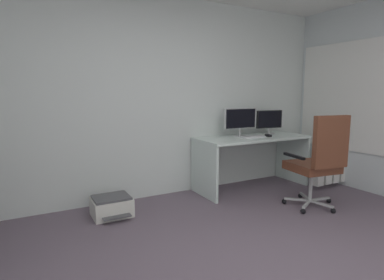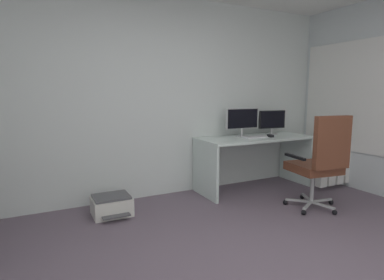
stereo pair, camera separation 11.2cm
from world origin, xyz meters
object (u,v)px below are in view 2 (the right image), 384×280
object	(u,v)px
keyboard	(255,137)
computer_mouse	(270,136)
desk	(254,150)
office_chair	(320,160)
radiator	(342,166)
printer	(112,205)
monitor_main	(242,120)
monitor_secondary	(272,121)

from	to	relation	value
keyboard	computer_mouse	xyz separation A→B (m)	(0.24, -0.03, 0.01)
computer_mouse	keyboard	bearing A→B (deg)	-173.50
desk	office_chair	world-z (taller)	office_chair
desk	radiator	xyz separation A→B (m)	(1.21, -0.52, -0.25)
office_chair	printer	distance (m)	2.44
desk	keyboard	xyz separation A→B (m)	(-0.06, -0.10, 0.20)
keyboard	radiator	distance (m)	1.42
desk	keyboard	bearing A→B (deg)	-123.38
computer_mouse	printer	distance (m)	2.33
keyboard	office_chair	distance (m)	0.98
monitor_main	keyboard	size ratio (longest dim) A/B	1.57
desk	monitor_secondary	bearing A→B (deg)	14.38
radiator	monitor_main	bearing A→B (deg)	155.35
printer	radiator	xyz separation A→B (m)	(3.27, -0.44, 0.21)
monitor_main	keyboard	bearing A→B (deg)	-68.06
monitor_main	keyboard	distance (m)	0.32
monitor_main	printer	xyz separation A→B (m)	(-1.91, -0.18, -0.89)
desk	computer_mouse	bearing A→B (deg)	-35.69
monitor_secondary	computer_mouse	xyz separation A→B (m)	(-0.22, -0.23, -0.19)
keyboard	office_chair	size ratio (longest dim) A/B	0.30
desk	radiator	world-z (taller)	desk
computer_mouse	desk	bearing A→B (deg)	157.83
computer_mouse	monitor_main	bearing A→B (deg)	158.10
computer_mouse	radiator	size ratio (longest dim) A/B	0.10
monitor_main	computer_mouse	distance (m)	0.46
monitor_secondary	office_chair	size ratio (longest dim) A/B	0.38
monitor_main	office_chair	bearing A→B (deg)	-76.32
keyboard	computer_mouse	size ratio (longest dim) A/B	3.40
monitor_main	monitor_secondary	distance (m)	0.55
monitor_secondary	computer_mouse	bearing A→B (deg)	-133.72
monitor_main	radiator	size ratio (longest dim) A/B	0.55
desk	office_chair	distance (m)	1.05
keyboard	radiator	bearing A→B (deg)	-18.63
monitor_secondary	computer_mouse	world-z (taller)	monitor_secondary
desk	keyboard	world-z (taller)	keyboard
printer	computer_mouse	bearing A→B (deg)	-1.21
keyboard	computer_mouse	world-z (taller)	computer_mouse
computer_mouse	radiator	distance (m)	1.20
monitor_main	keyboard	world-z (taller)	monitor_main
monitor_secondary	radiator	bearing A→B (deg)	-37.47
monitor_secondary	office_chair	distance (m)	1.23
keyboard	printer	distance (m)	2.10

